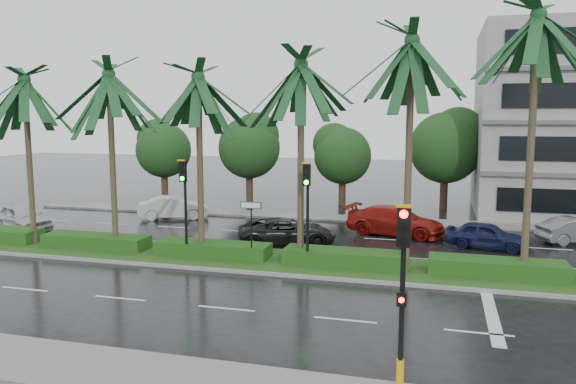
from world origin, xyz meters
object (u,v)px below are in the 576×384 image
(car_red, at_px, (395,221))
(car_darkgrey, at_px, (287,232))
(signal_median_left, at_px, (184,194))
(street_sign, at_px, (251,216))
(signal_near, at_px, (402,290))
(car_silver, at_px, (22,217))
(car_white, at_px, (174,208))
(car_blue, at_px, (487,235))

(car_red, bearing_deg, car_darkgrey, 141.42)
(signal_median_left, distance_m, street_sign, 3.13)
(signal_near, xyz_separation_m, signal_median_left, (-10.00, 9.69, 0.49))
(car_silver, height_order, car_red, car_red)
(street_sign, height_order, car_white, street_sign)
(car_darkgrey, bearing_deg, car_white, 39.10)
(car_darkgrey, bearing_deg, street_sign, 152.07)
(car_white, bearing_deg, car_red, -118.01)
(street_sign, relative_size, car_darkgrey, 0.54)
(car_blue, bearing_deg, car_silver, 106.36)
(signal_median_left, bearing_deg, signal_near, -44.09)
(signal_near, height_order, street_sign, signal_near)
(signal_median_left, bearing_deg, car_blue, 24.61)
(signal_near, distance_m, signal_median_left, 13.93)
(car_silver, relative_size, car_darkgrey, 0.89)
(signal_median_left, height_order, car_silver, signal_median_left)
(car_white, bearing_deg, car_blue, -122.87)
(car_darkgrey, relative_size, car_blue, 1.27)
(car_red, relative_size, car_blue, 1.39)
(car_silver, xyz_separation_m, car_darkgrey, (15.22, 0.42, -0.06))
(car_silver, distance_m, car_blue, 24.82)
(car_silver, height_order, car_blue, car_silver)
(car_blue, bearing_deg, car_darkgrey, 112.11)
(signal_near, bearing_deg, signal_median_left, 135.91)
(car_silver, bearing_deg, car_blue, -60.24)
(car_darkgrey, distance_m, car_red, 6.29)
(street_sign, bearing_deg, car_white, 132.33)
(car_silver, bearing_deg, car_darkgrey, -63.89)
(car_silver, relative_size, car_blue, 1.13)
(signal_near, xyz_separation_m, car_white, (-15.20, 18.87, -1.80))
(signal_median_left, bearing_deg, car_silver, 162.47)
(car_red, distance_m, car_blue, 4.92)
(signal_near, bearing_deg, car_silver, 148.34)
(signal_near, distance_m, car_blue, 16.04)
(car_white, distance_m, car_blue, 18.48)
(car_blue, bearing_deg, signal_near, -179.70)
(signal_median_left, height_order, street_sign, signal_median_left)
(signal_median_left, relative_size, street_sign, 1.68)
(car_red, xyz_separation_m, car_blue, (4.50, -1.98, -0.12))
(signal_median_left, xyz_separation_m, car_white, (-5.20, 9.18, -2.30))
(car_darkgrey, bearing_deg, signal_near, -175.48)
(car_red, bearing_deg, signal_median_left, 147.08)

